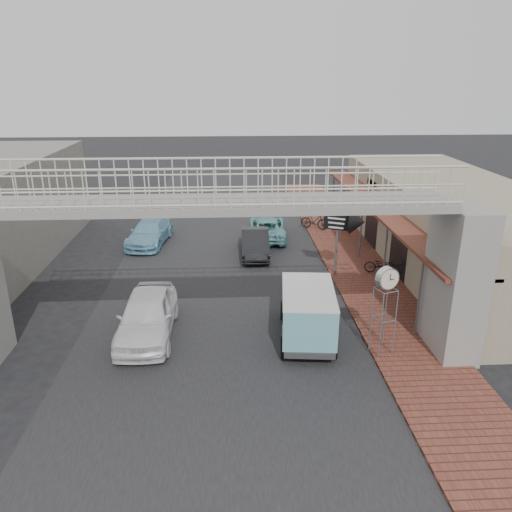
{
  "coord_description": "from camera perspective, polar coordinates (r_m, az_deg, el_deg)",
  "views": [
    {
      "loc": [
        0.41,
        -18.37,
        8.69
      ],
      "look_at": [
        1.45,
        0.65,
        1.8
      ],
      "focal_mm": 35.0,
      "sensor_mm": 36.0,
      "label": 1
    }
  ],
  "objects": [
    {
      "name": "motorcycle_far",
      "position": [
        29.85,
        6.68,
        4.05
      ],
      "size": [
        1.72,
        1.25,
        1.02
      ],
      "primitive_type": "imported",
      "rotation": [
        0.0,
        0.0,
        1.06
      ],
      "color": "black",
      "rests_on": "sidewalk"
    },
    {
      "name": "arrow_sign",
      "position": [
        22.27,
        11.29,
        3.8
      ],
      "size": [
        1.91,
        1.31,
        3.17
      ],
      "rotation": [
        0.0,
        0.0,
        -0.43
      ],
      "color": "#59595B",
      "rests_on": "sidewalk"
    },
    {
      "name": "footbridge",
      "position": [
        15.4,
        -4.44,
        -1.16
      ],
      "size": [
        16.4,
        2.4,
        6.34
      ],
      "color": "gray",
      "rests_on": "ground"
    },
    {
      "name": "ground",
      "position": [
        20.33,
        -3.99,
        -5.47
      ],
      "size": [
        120.0,
        120.0,
        0.0
      ],
      "primitive_type": "plane",
      "color": "black",
      "rests_on": "ground"
    },
    {
      "name": "angkot_curb",
      "position": [
        28.22,
        1.27,
        3.27
      ],
      "size": [
        2.32,
        4.58,
        1.24
      ],
      "primitive_type": "imported",
      "rotation": [
        0.0,
        0.0,
        3.08
      ],
      "color": "#66AEB1",
      "rests_on": "ground"
    },
    {
      "name": "shophouse_row",
      "position": [
        25.62,
        21.39,
        3.38
      ],
      "size": [
        7.2,
        18.0,
        4.0
      ],
      "color": "gray",
      "rests_on": "ground"
    },
    {
      "name": "motorcycle_near",
      "position": [
        23.61,
        14.18,
        -1.0
      ],
      "size": [
        1.67,
        1.07,
        0.83
      ],
      "primitive_type": "imported",
      "rotation": [
        0.0,
        0.0,
        1.21
      ],
      "color": "black",
      "rests_on": "sidewalk"
    },
    {
      "name": "sidewalk",
      "position": [
        23.84,
        11.91,
        -1.81
      ],
      "size": [
        3.0,
        40.0,
        0.1
      ],
      "primitive_type": "cube",
      "color": "brown",
      "rests_on": "ground"
    },
    {
      "name": "dark_sedan",
      "position": [
        25.48,
        -0.11,
        1.49
      ],
      "size": [
        1.45,
        3.97,
        1.3
      ],
      "primitive_type": "imported",
      "rotation": [
        0.0,
        0.0,
        -0.02
      ],
      "color": "black",
      "rests_on": "ground"
    },
    {
      "name": "angkot_far",
      "position": [
        27.88,
        -12.04,
        2.67
      ],
      "size": [
        2.4,
        4.66,
        1.29
      ],
      "primitive_type": "imported",
      "rotation": [
        0.0,
        0.0,
        -0.14
      ],
      "color": "#74AECA",
      "rests_on": "ground"
    },
    {
      "name": "angkot_van",
      "position": [
        17.31,
        5.91,
        -5.78
      ],
      "size": [
        2.15,
        4.09,
        1.93
      ],
      "rotation": [
        0.0,
        0.0,
        -0.1
      ],
      "color": "black",
      "rests_on": "ground"
    },
    {
      "name": "street_clock",
      "position": [
        16.2,
        14.72,
        -2.93
      ],
      "size": [
        0.78,
        0.72,
        3.0
      ],
      "rotation": [
        0.0,
        0.0,
        0.33
      ],
      "color": "#59595B",
      "rests_on": "sidewalk"
    },
    {
      "name": "white_hatchback",
      "position": [
        18.01,
        -12.34,
        -6.62
      ],
      "size": [
        1.87,
        4.64,
        1.58
      ],
      "primitive_type": "imported",
      "rotation": [
        0.0,
        0.0,
        -0.0
      ],
      "color": "white",
      "rests_on": "ground"
    },
    {
      "name": "road_strip",
      "position": [
        20.32,
        -3.99,
        -5.46
      ],
      "size": [
        10.0,
        60.0,
        0.01
      ],
      "primitive_type": "cube",
      "color": "black",
      "rests_on": "ground"
    }
  ]
}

